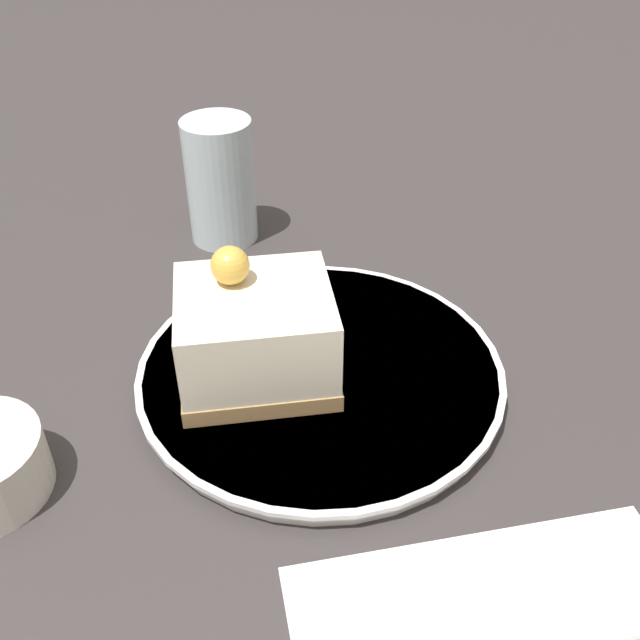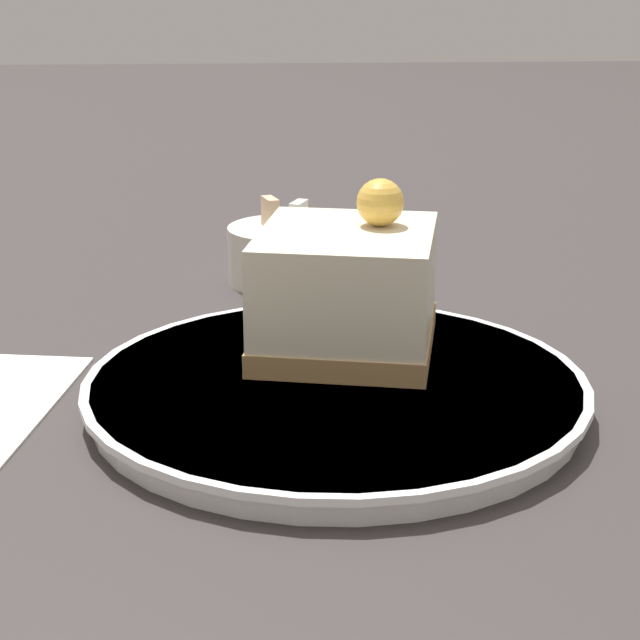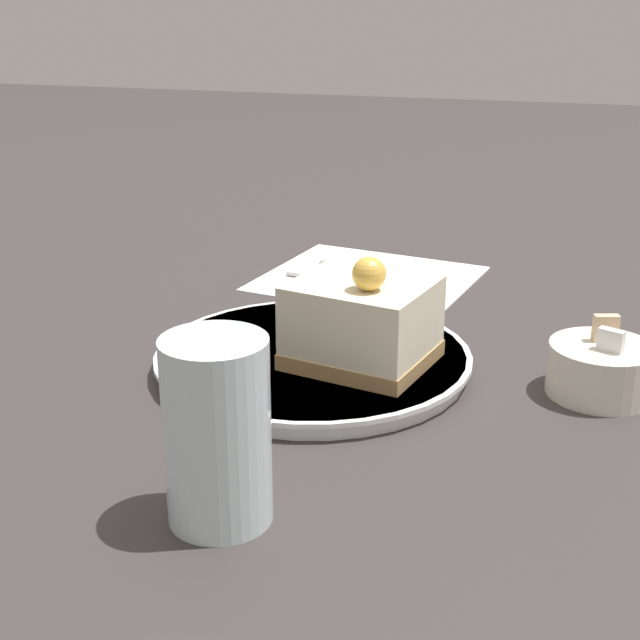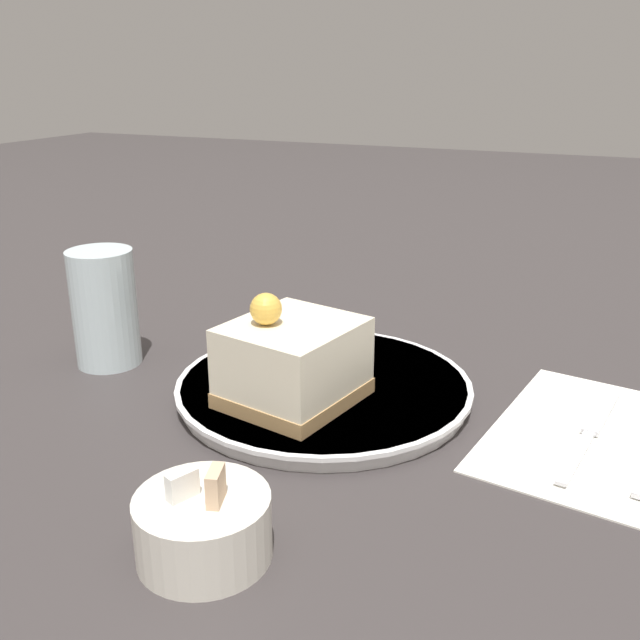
# 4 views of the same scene
# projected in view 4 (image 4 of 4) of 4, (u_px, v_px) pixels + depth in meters

# --- Properties ---
(ground_plane) EXTENTS (4.00, 4.00, 0.00)m
(ground_plane) POSITION_uv_depth(u_px,v_px,m) (340.00, 392.00, 0.67)
(ground_plane) COLOR #383333
(plate) EXTENTS (0.27, 0.27, 0.02)m
(plate) POSITION_uv_depth(u_px,v_px,m) (324.00, 388.00, 0.66)
(plate) COLOR white
(plate) RESTS_ON ground_plane
(cake_slice) EXTENTS (0.12, 0.13, 0.10)m
(cake_slice) POSITION_uv_depth(u_px,v_px,m) (292.00, 361.00, 0.61)
(cake_slice) COLOR #AD8451
(cake_slice) RESTS_ON plate
(napkin) EXTENTS (0.24, 0.25, 0.00)m
(napkin) POSITION_uv_depth(u_px,v_px,m) (625.00, 446.00, 0.57)
(napkin) COLOR white
(napkin) RESTS_ON ground_plane
(knife) EXTENTS (0.04, 0.18, 0.00)m
(knife) POSITION_uv_depth(u_px,v_px,m) (594.00, 425.00, 0.60)
(knife) COLOR silver
(knife) RESTS_ON napkin
(sugar_bowl) EXTENTS (0.09, 0.09, 0.06)m
(sugar_bowl) POSITION_uv_depth(u_px,v_px,m) (203.00, 526.00, 0.44)
(sugar_bowl) COLOR silver
(sugar_bowl) RESTS_ON ground_plane
(drinking_glass) EXTENTS (0.07, 0.07, 0.12)m
(drinking_glass) POSITION_uv_depth(u_px,v_px,m) (105.00, 308.00, 0.72)
(drinking_glass) COLOR silver
(drinking_glass) RESTS_ON ground_plane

